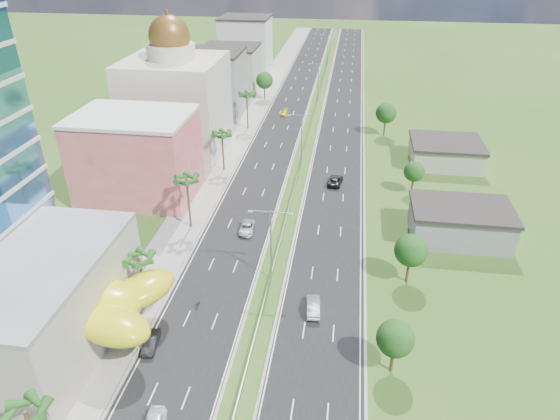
% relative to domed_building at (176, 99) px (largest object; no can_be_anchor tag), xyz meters
% --- Properties ---
extents(ground, '(500.00, 500.00, 0.00)m').
position_rel_domed_building_xyz_m(ground, '(28.00, -55.00, -11.35)').
color(ground, '#2D5119').
rests_on(ground, ground).
extents(road_left, '(11.00, 260.00, 0.04)m').
position_rel_domed_building_xyz_m(road_left, '(20.50, 35.00, -11.33)').
color(road_left, black).
rests_on(road_left, ground).
extents(road_right, '(11.00, 260.00, 0.04)m').
position_rel_domed_building_xyz_m(road_right, '(35.50, 35.00, -11.33)').
color(road_right, black).
rests_on(road_right, ground).
extents(sidewalk_left, '(7.00, 260.00, 0.12)m').
position_rel_domed_building_xyz_m(sidewalk_left, '(11.00, 35.00, -11.29)').
color(sidewalk_left, gray).
rests_on(sidewalk_left, ground).
extents(median_guardrail, '(0.10, 216.06, 0.76)m').
position_rel_domed_building_xyz_m(median_guardrail, '(28.00, 16.99, -10.74)').
color(median_guardrail, gray).
rests_on(median_guardrail, ground).
extents(streetlight_median_b, '(6.04, 0.25, 11.00)m').
position_rel_domed_building_xyz_m(streetlight_median_b, '(28.00, -45.00, -4.61)').
color(streetlight_median_b, gray).
rests_on(streetlight_median_b, ground).
extents(streetlight_median_c, '(6.04, 0.25, 11.00)m').
position_rel_domed_building_xyz_m(streetlight_median_c, '(28.00, -5.00, -4.61)').
color(streetlight_median_c, gray).
rests_on(streetlight_median_c, ground).
extents(streetlight_median_d, '(6.04, 0.25, 11.00)m').
position_rel_domed_building_xyz_m(streetlight_median_d, '(28.00, 40.00, -4.61)').
color(streetlight_median_d, gray).
rests_on(streetlight_median_d, ground).
extents(streetlight_median_e, '(6.04, 0.25, 11.00)m').
position_rel_domed_building_xyz_m(streetlight_median_e, '(28.00, 85.00, -4.61)').
color(streetlight_median_e, gray).
rests_on(streetlight_median_e, ground).
extents(lime_canopy, '(18.00, 15.00, 7.40)m').
position_rel_domed_building_xyz_m(lime_canopy, '(8.00, -59.00, -6.36)').
color(lime_canopy, gold).
rests_on(lime_canopy, ground).
extents(pink_shophouse, '(20.00, 15.00, 15.00)m').
position_rel_domed_building_xyz_m(pink_shophouse, '(0.00, -23.00, -3.85)').
color(pink_shophouse, '#C45055').
rests_on(pink_shophouse, ground).
extents(domed_building, '(20.00, 20.00, 28.70)m').
position_rel_domed_building_xyz_m(domed_building, '(0.00, 0.00, 0.00)').
color(domed_building, beige).
rests_on(domed_building, ground).
extents(midrise_grey, '(16.00, 15.00, 16.00)m').
position_rel_domed_building_xyz_m(midrise_grey, '(1.00, 25.00, -3.35)').
color(midrise_grey, gray).
rests_on(midrise_grey, ground).
extents(midrise_beige, '(16.00, 15.00, 13.00)m').
position_rel_domed_building_xyz_m(midrise_beige, '(1.00, 47.00, -4.85)').
color(midrise_beige, '#ACA48E').
rests_on(midrise_beige, ground).
extents(midrise_white, '(16.00, 15.00, 18.00)m').
position_rel_domed_building_xyz_m(midrise_white, '(1.00, 70.00, -2.35)').
color(midrise_white, silver).
rests_on(midrise_white, ground).
extents(shed_near, '(15.00, 10.00, 5.00)m').
position_rel_domed_building_xyz_m(shed_near, '(56.00, -30.00, -8.85)').
color(shed_near, gray).
rests_on(shed_near, ground).
extents(shed_far, '(14.00, 12.00, 4.40)m').
position_rel_domed_building_xyz_m(shed_far, '(58.00, -0.00, -9.15)').
color(shed_far, '#ACA48E').
rests_on(shed_far, ground).
extents(palm_tree_a, '(3.60, 3.60, 9.10)m').
position_rel_domed_building_xyz_m(palm_tree_a, '(12.50, -77.00, -3.33)').
color(palm_tree_a, '#47301C').
rests_on(palm_tree_a, ground).
extents(palm_tree_b, '(3.60, 3.60, 8.10)m').
position_rel_domed_building_xyz_m(palm_tree_b, '(12.50, -53.00, -4.29)').
color(palm_tree_b, '#47301C').
rests_on(palm_tree_b, ground).
extents(palm_tree_c, '(3.60, 3.60, 9.60)m').
position_rel_domed_building_xyz_m(palm_tree_c, '(12.50, -33.00, -2.85)').
color(palm_tree_c, '#47301C').
rests_on(palm_tree_c, ground).
extents(palm_tree_d, '(3.60, 3.60, 8.60)m').
position_rel_domed_building_xyz_m(palm_tree_d, '(12.50, -10.00, -3.81)').
color(palm_tree_d, '#47301C').
rests_on(palm_tree_d, ground).
extents(palm_tree_e, '(3.60, 3.60, 9.40)m').
position_rel_domed_building_xyz_m(palm_tree_e, '(12.50, 15.00, -3.05)').
color(palm_tree_e, '#47301C').
rests_on(palm_tree_e, ground).
extents(leafy_tree_lfar, '(4.90, 4.90, 8.05)m').
position_rel_domed_building_xyz_m(leafy_tree_lfar, '(12.50, 40.00, -5.78)').
color(leafy_tree_lfar, '#47301C').
rests_on(leafy_tree_lfar, ground).
extents(leafy_tree_ra, '(4.20, 4.20, 6.90)m').
position_rel_domed_building_xyz_m(leafy_tree_ra, '(44.00, -60.00, -6.58)').
color(leafy_tree_ra, '#47301C').
rests_on(leafy_tree_ra, ground).
extents(leafy_tree_rb, '(4.55, 4.55, 7.47)m').
position_rel_domed_building_xyz_m(leafy_tree_rb, '(47.00, -43.00, -6.18)').
color(leafy_tree_rb, '#47301C').
rests_on(leafy_tree_rb, ground).
extents(leafy_tree_rc, '(3.85, 3.85, 6.33)m').
position_rel_domed_building_xyz_m(leafy_tree_rc, '(50.00, -15.00, -6.98)').
color(leafy_tree_rc, '#47301C').
rests_on(leafy_tree_rc, ground).
extents(leafy_tree_rd, '(4.90, 4.90, 8.05)m').
position_rel_domed_building_xyz_m(leafy_tree_rd, '(46.00, 15.00, -5.78)').
color(leafy_tree_rd, '#47301C').
rests_on(leafy_tree_rd, ground).
extents(car_dark_left, '(1.97, 4.37, 1.39)m').
position_rel_domed_building_xyz_m(car_dark_left, '(16.05, -60.38, -10.62)').
color(car_dark_left, black).
rests_on(car_dark_left, road_left).
extents(car_silver_mid_left, '(2.52, 5.00, 1.36)m').
position_rel_domed_building_xyz_m(car_silver_mid_left, '(22.07, -33.17, -10.64)').
color(car_silver_mid_left, '#B1B5B9').
rests_on(car_silver_mid_left, road_left).
extents(car_yellow_far_left, '(2.14, 4.44, 1.25)m').
position_rel_domed_building_xyz_m(car_yellow_far_left, '(20.18, 26.76, -10.69)').
color(car_yellow_far_left, gold).
rests_on(car_yellow_far_left, road_left).
extents(car_silver_right, '(2.12, 4.93, 1.58)m').
position_rel_domed_building_xyz_m(car_silver_right, '(34.49, -51.23, -10.52)').
color(car_silver_right, '#A0A2A7').
rests_on(car_silver_right, road_right).
extents(car_dark_far_right, '(3.17, 5.57, 1.47)m').
position_rel_domed_building_xyz_m(car_dark_far_right, '(35.60, -13.35, -10.58)').
color(car_dark_far_right, black).
rests_on(car_dark_far_right, road_right).
extents(motorcycle, '(0.55, 1.70, 1.08)m').
position_rel_domed_building_xyz_m(motorcycle, '(19.45, -52.63, -10.77)').
color(motorcycle, black).
rests_on(motorcycle, road_left).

